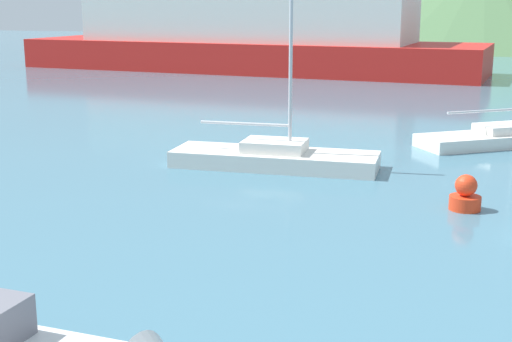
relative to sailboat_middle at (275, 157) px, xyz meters
The scene contains 6 objects.
sailboat_middle is the anchor object (origin of this frame).
sailboat_outer 9.86m from the sailboat_middle, 39.12° to the left, with size 6.86×5.53×8.50m.
ferry_distant 35.18m from the sailboat_middle, 108.04° to the left, with size 38.31×13.33×8.39m.
buoy_marker 7.09m from the sailboat_middle, 29.45° to the right, with size 0.84×0.84×0.97m.
hill_west 90.65m from the sailboat_middle, 109.25° to the left, with size 30.65×30.65×8.67m.
hill_central 79.32m from the sailboat_middle, 84.11° to the left, with size 48.93×48.93×11.16m.
Camera 1 is at (4.16, -3.16, 5.44)m, focal length 50.00 mm.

